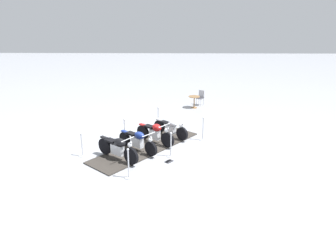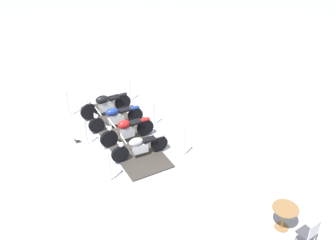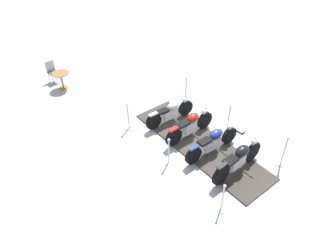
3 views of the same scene
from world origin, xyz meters
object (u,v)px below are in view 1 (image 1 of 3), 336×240
object	(u,v)px
stanchion_right_rear	(203,133)
stanchion_right_front	(129,168)
motorcycle_navy	(138,141)
stanchion_left_rear	(158,120)
stanchion_right_mid	(171,149)
motorcycle_chrome	(171,128)
motorcycle_maroon	(155,133)
cafe_chair_near_table	(201,97)
motorcycle_black	(118,148)
info_placard	(169,160)
stanchion_left_front	(82,149)
stanchion_left_mid	(125,133)
cafe_table	(194,99)

from	to	relation	value
stanchion_right_rear	stanchion_right_front	bearing A→B (deg)	-129.21
motorcycle_navy	stanchion_left_rear	xyz separation A→B (m)	(0.70, 3.14, -0.15)
motorcycle_navy	stanchion_right_mid	bearing A→B (deg)	23.55
stanchion_right_front	motorcycle_chrome	bearing A→B (deg)	69.81
stanchion_right_front	stanchion_left_rear	size ratio (longest dim) A/B	1.04
motorcycle_maroon	stanchion_right_mid	xyz separation A→B (m)	(0.72, -1.29, -0.19)
stanchion_right_mid	cafe_chair_near_table	size ratio (longest dim) A/B	1.09
stanchion_right_front	cafe_chair_near_table	xyz separation A→B (m)	(3.35, 9.76, 0.17)
motorcycle_black	cafe_chair_near_table	bearing A→B (deg)	101.86
info_placard	motorcycle_navy	bearing A→B (deg)	-85.66
motorcycle_black	stanchion_left_front	distance (m)	1.61
motorcycle_navy	stanchion_right_mid	xyz separation A→B (m)	(1.40, -0.44, -0.17)
stanchion_left_front	stanchion_right_mid	world-z (taller)	stanchion_right_mid
motorcycle_chrome	cafe_chair_near_table	size ratio (longest dim) A/B	1.67
motorcycle_black	stanchion_right_front	size ratio (longest dim) A/B	1.60
stanchion_left_rear	motorcycle_black	bearing A→B (deg)	-109.27
stanchion_left_rear	stanchion_left_mid	xyz separation A→B (m)	(-1.47, -1.81, -0.00)
motorcycle_maroon	cafe_chair_near_table	distance (m)	7.15
motorcycle_black	cafe_chair_near_table	distance (m)	9.26
info_placard	cafe_table	size ratio (longest dim) A/B	0.50
motorcycle_black	motorcycle_maroon	size ratio (longest dim) A/B	1.04
motorcycle_chrome	info_placard	bearing A→B (deg)	-48.27
motorcycle_navy	cafe_table	distance (m)	7.39
motorcycle_black	info_placard	world-z (taller)	motorcycle_black
stanchion_left_rear	stanchion_right_rear	bearing A→B (deg)	-39.21
stanchion_right_rear	stanchion_right_front	xyz separation A→B (m)	(-2.95, -3.61, 0.02)
stanchion_left_front	info_placard	world-z (taller)	stanchion_left_front
motorcycle_black	stanchion_left_mid	size ratio (longest dim) A/B	1.75
stanchion_right_front	stanchion_left_rear	world-z (taller)	stanchion_right_front
stanchion_right_rear	stanchion_right_front	world-z (taller)	stanchion_right_front
motorcycle_chrome	stanchion_left_front	bearing A→B (deg)	-106.45
motorcycle_navy	stanchion_right_rear	bearing A→B (deg)	66.30
stanchion_right_rear	cafe_chair_near_table	size ratio (longest dim) A/B	1.15
stanchion_right_front	info_placard	xyz separation A→B (m)	(1.41, 1.31, -0.33)
motorcycle_black	motorcycle_chrome	world-z (taller)	motorcycle_black
stanchion_left_front	stanchion_right_mid	size ratio (longest dim) A/B	0.95
stanchion_left_front	stanchion_left_mid	xyz separation A→B (m)	(1.47, 1.81, 0.04)
cafe_table	motorcycle_black	bearing A→B (deg)	-114.52
stanchion_right_rear	motorcycle_black	bearing A→B (deg)	-148.13
motorcycle_chrome	stanchion_left_mid	world-z (taller)	stanchion_left_mid
stanchion_left_mid	motorcycle_maroon	bearing A→B (deg)	-18.25
stanchion_right_mid	cafe_table	bearing A→B (deg)	79.01
stanchion_left_rear	cafe_table	distance (m)	4.26
stanchion_left_mid	motorcycle_navy	bearing A→B (deg)	-60.06
cafe_table	stanchion_left_mid	bearing A→B (deg)	-123.09
info_placard	cafe_table	distance (m)	7.92
stanchion_left_mid	cafe_chair_near_table	world-z (taller)	stanchion_left_mid
stanchion_right_front	stanchion_left_mid	bearing A→B (deg)	101.04
motorcycle_navy	stanchion_left_rear	distance (m)	3.22
stanchion_right_rear	stanchion_right_mid	bearing A→B (deg)	-129.21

